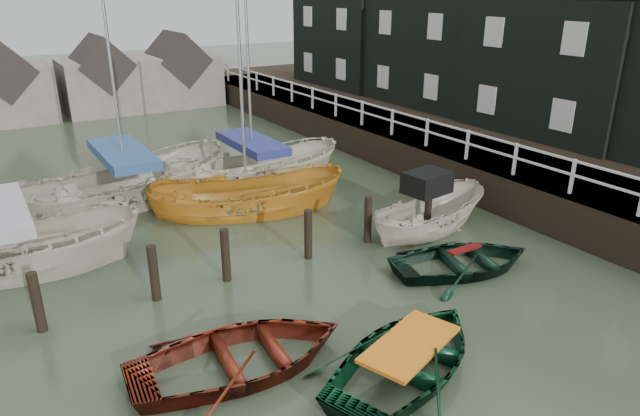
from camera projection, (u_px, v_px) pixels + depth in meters
ground at (331, 321)px, 12.67m from camera, size 120.00×120.00×0.00m
pier at (389, 138)px, 24.98m from camera, size 3.04×32.00×2.70m
land_strip at (477, 138)px, 27.95m from camera, size 14.00×38.00×1.50m
quay_houses at (513, 17)px, 24.82m from camera, size 6.52×28.14×10.01m
mooring_pilings at (229, 262)px, 14.31m from camera, size 13.72×0.22×1.80m
far_sheds at (99, 80)px, 32.96m from camera, size 14.00×4.08×4.39m
rowboat_red at (243, 369)px, 11.10m from camera, size 4.56×3.45×0.89m
rowboat_green at (408, 371)px, 11.04m from camera, size 4.95×4.23×0.87m
rowboat_dkgreen at (463, 270)px, 14.98m from camera, size 4.44×3.66×0.80m
motorboat at (428, 227)px, 17.36m from camera, size 4.67×2.24×2.68m
sailboat_a at (9, 266)px, 15.01m from camera, size 7.41×4.63×11.60m
sailboat_b at (129, 200)px, 19.71m from camera, size 7.76×3.80×10.96m
sailboat_c at (247, 210)px, 18.94m from camera, size 6.86×4.59×10.53m
sailboat_d at (253, 181)px, 21.57m from camera, size 7.07×3.75×11.36m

